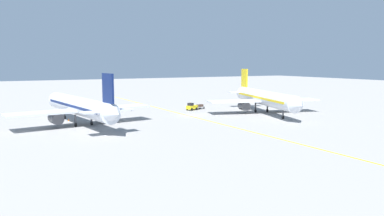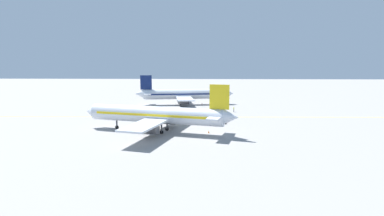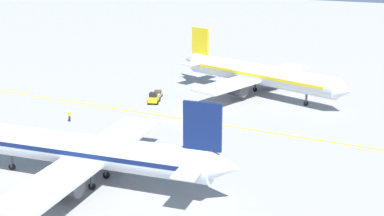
{
  "view_description": "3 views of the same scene",
  "coord_description": "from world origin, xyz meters",
  "px_view_note": "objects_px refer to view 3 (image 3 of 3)",
  "views": [
    {
      "loc": [
        39.73,
        77.02,
        12.43
      ],
      "look_at": [
        0.23,
        2.07,
        2.07
      ],
      "focal_mm": 35.0,
      "sensor_mm": 36.0,
      "label": 1
    },
    {
      "loc": [
        -81.84,
        -5.34,
        14.84
      ],
      "look_at": [
        0.13,
        -2.18,
        2.51
      ],
      "focal_mm": 28.0,
      "sensor_mm": 36.0,
      "label": 2
    },
    {
      "loc": [
        67.76,
        37.77,
        25.11
      ],
      "look_at": [
        2.05,
        2.52,
        2.69
      ],
      "focal_mm": 50.0,
      "sensor_mm": 36.0,
      "label": 3
    }
  ],
  "objects_px": {
    "airplane_adjacent_stand": "(85,151)",
    "airplane_at_gate": "(257,74)",
    "traffic_cone_near_nose": "(36,173)",
    "traffic_cone_mid_apron": "(203,85)",
    "baggage_cart_trailing": "(157,94)",
    "baggage_tug_white": "(154,98)",
    "ground_crew_worker": "(69,116)"
  },
  "relations": [
    {
      "from": "airplane_adjacent_stand",
      "to": "traffic_cone_near_nose",
      "type": "relative_size",
      "value": 64.52
    },
    {
      "from": "ground_crew_worker",
      "to": "traffic_cone_mid_apron",
      "type": "height_order",
      "value": "ground_crew_worker"
    },
    {
      "from": "airplane_adjacent_stand",
      "to": "traffic_cone_near_nose",
      "type": "height_order",
      "value": "airplane_adjacent_stand"
    },
    {
      "from": "ground_crew_worker",
      "to": "traffic_cone_mid_apron",
      "type": "xyz_separation_m",
      "value": [
        -28.26,
        8.14,
        -0.63
      ]
    },
    {
      "from": "airplane_adjacent_stand",
      "to": "airplane_at_gate",
      "type": "bearing_deg",
      "value": 175.98
    },
    {
      "from": "traffic_cone_near_nose",
      "to": "traffic_cone_mid_apron",
      "type": "xyz_separation_m",
      "value": [
        -45.49,
        -1.72,
        0.0
      ]
    },
    {
      "from": "baggage_tug_white",
      "to": "traffic_cone_near_nose",
      "type": "relative_size",
      "value": 6.08
    },
    {
      "from": "airplane_at_gate",
      "to": "airplane_adjacent_stand",
      "type": "distance_m",
      "value": 43.63
    },
    {
      "from": "baggage_cart_trailing",
      "to": "baggage_tug_white",
      "type": "bearing_deg",
      "value": 21.57
    },
    {
      "from": "traffic_cone_near_nose",
      "to": "baggage_tug_white",
      "type": "bearing_deg",
      "value": -172.93
    },
    {
      "from": "traffic_cone_near_nose",
      "to": "traffic_cone_mid_apron",
      "type": "relative_size",
      "value": 1.0
    },
    {
      "from": "airplane_at_gate",
      "to": "baggage_cart_trailing",
      "type": "height_order",
      "value": "airplane_at_gate"
    },
    {
      "from": "airplane_adjacent_stand",
      "to": "baggage_cart_trailing",
      "type": "height_order",
      "value": "airplane_adjacent_stand"
    },
    {
      "from": "airplane_at_gate",
      "to": "traffic_cone_near_nose",
      "type": "distance_m",
      "value": 45.91
    },
    {
      "from": "airplane_adjacent_stand",
      "to": "traffic_cone_mid_apron",
      "type": "distance_m",
      "value": 45.05
    },
    {
      "from": "baggage_cart_trailing",
      "to": "traffic_cone_mid_apron",
      "type": "distance_m",
      "value": 11.28
    },
    {
      "from": "traffic_cone_near_nose",
      "to": "baggage_cart_trailing",
      "type": "bearing_deg",
      "value": -171.58
    },
    {
      "from": "airplane_at_gate",
      "to": "traffic_cone_near_nose",
      "type": "relative_size",
      "value": 63.78
    },
    {
      "from": "traffic_cone_mid_apron",
      "to": "airplane_at_gate",
      "type": "bearing_deg",
      "value": 86.49
    },
    {
      "from": "baggage_cart_trailing",
      "to": "ground_crew_worker",
      "type": "distance_m",
      "value": 18.15
    },
    {
      "from": "baggage_tug_white",
      "to": "traffic_cone_mid_apron",
      "type": "relative_size",
      "value": 6.08
    },
    {
      "from": "airplane_at_gate",
      "to": "airplane_adjacent_stand",
      "type": "bearing_deg",
      "value": -4.02
    },
    {
      "from": "airplane_adjacent_stand",
      "to": "baggage_tug_white",
      "type": "distance_m",
      "value": 32.2
    },
    {
      "from": "baggage_tug_white",
      "to": "ground_crew_worker",
      "type": "height_order",
      "value": "baggage_tug_white"
    },
    {
      "from": "airplane_adjacent_stand",
      "to": "baggage_tug_white",
      "type": "bearing_deg",
      "value": -161.37
    },
    {
      "from": "baggage_tug_white",
      "to": "traffic_cone_mid_apron",
      "type": "xyz_separation_m",
      "value": [
        -13.81,
        2.21,
        -0.63
      ]
    },
    {
      "from": "baggage_tug_white",
      "to": "ground_crew_worker",
      "type": "relative_size",
      "value": 1.99
    },
    {
      "from": "baggage_tug_white",
      "to": "baggage_cart_trailing",
      "type": "distance_m",
      "value": 3.3
    },
    {
      "from": "baggage_tug_white",
      "to": "ground_crew_worker",
      "type": "xyz_separation_m",
      "value": [
        14.46,
        -5.93,
        0.01
      ]
    },
    {
      "from": "airplane_at_gate",
      "to": "ground_crew_worker",
      "type": "relative_size",
      "value": 20.88
    },
    {
      "from": "traffic_cone_near_nose",
      "to": "traffic_cone_mid_apron",
      "type": "height_order",
      "value": "same"
    },
    {
      "from": "airplane_adjacent_stand",
      "to": "baggage_cart_trailing",
      "type": "xyz_separation_m",
      "value": [
        -33.46,
        -11.46,
        -2.95
      ]
    }
  ]
}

